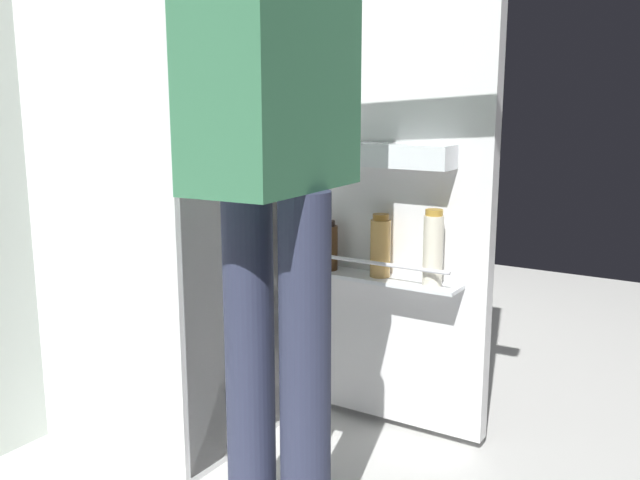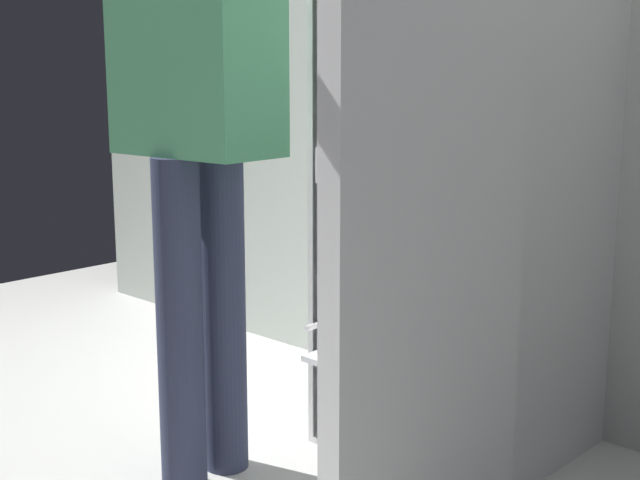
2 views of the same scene
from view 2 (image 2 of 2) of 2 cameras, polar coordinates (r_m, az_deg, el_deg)
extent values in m
cube|color=beige|center=(2.78, 13.75, 13.18)|extent=(4.40, 0.10, 2.41)
cube|color=white|center=(2.50, 9.30, 4.83)|extent=(0.63, 0.60, 1.64)
cube|color=white|center=(2.26, 5.03, 4.26)|extent=(0.59, 0.01, 1.60)
cube|color=white|center=(2.30, 5.74, 3.66)|extent=(0.55, 0.09, 0.01)
cube|color=white|center=(1.80, 7.35, 2.87)|extent=(0.06, 0.63, 1.61)
cube|color=white|center=(1.92, 5.10, -6.25)|extent=(0.11, 0.49, 0.01)
cylinder|color=silver|center=(1.93, 4.00, -4.24)|extent=(0.01, 0.47, 0.01)
cube|color=white|center=(1.84, 5.32, 5.24)|extent=(0.10, 0.42, 0.07)
cylinder|color=brown|center=(2.06, 8.57, -2.88)|extent=(0.07, 0.07, 0.14)
cylinder|color=black|center=(2.04, 8.64, -0.69)|extent=(0.05, 0.05, 0.02)
cylinder|color=tan|center=(1.90, 5.63, -3.45)|extent=(0.06, 0.06, 0.18)
cylinder|color=#996623|center=(1.88, 5.69, -0.54)|extent=(0.05, 0.05, 0.02)
cylinder|color=#EDE5CC|center=(1.77, 1.73, -3.97)|extent=(0.06, 0.06, 0.21)
cylinder|color=#B78933|center=(1.75, 1.76, -0.36)|extent=(0.05, 0.05, 0.02)
cylinder|color=#2D334C|center=(2.39, -6.24, -4.82)|extent=(0.12, 0.12, 0.87)
cylinder|color=#2D334C|center=(2.29, -9.03, -5.62)|extent=(0.12, 0.12, 0.87)
cube|color=#3D7F56|center=(2.25, -8.11, 13.34)|extent=(0.44, 0.25, 0.62)
cylinder|color=#3D7F56|center=(2.39, -4.21, 12.77)|extent=(0.08, 0.08, 0.58)
camera|label=1|loc=(3.05, -37.88, 8.47)|focal=39.28mm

